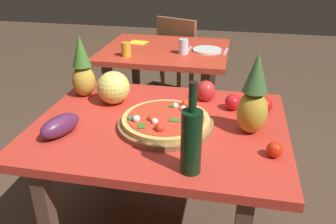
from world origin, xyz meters
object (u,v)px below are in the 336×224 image
(wine_bottle, at_px, (191,140))
(melon, at_px, (113,88))
(display_table, at_px, (160,140))
(tomato_beside_pepper, at_px, (265,105))
(bell_pepper, at_px, (206,91))
(tomato_near_board, at_px, (233,102))
(knife_utensil, at_px, (226,52))
(eggplant, at_px, (60,126))
(pizza, at_px, (167,119))
(pineapple_left, at_px, (83,69))
(dining_chair, at_px, (181,55))
(drinking_glass_juice, at_px, (126,49))
(drinking_glass_water, at_px, (183,47))
(dinner_plate, at_px, (207,50))
(tomato_at_corner, at_px, (275,150))
(background_table, at_px, (165,62))
(pineapple_right, at_px, (254,98))
(pizza_board, at_px, (166,124))
(fork_utensil, at_px, (189,50))
(napkin_folded, at_px, (138,43))

(wine_bottle, relative_size, melon, 2.07)
(display_table, xyz_separation_m, tomato_beside_pepper, (0.48, 0.22, 0.13))
(bell_pepper, bearing_deg, melon, -164.33)
(melon, distance_m, tomato_near_board, 0.61)
(bell_pepper, distance_m, knife_utensil, 0.91)
(display_table, bearing_deg, eggplant, -154.35)
(display_table, height_order, tomato_beside_pepper, tomato_beside_pepper)
(pizza, relative_size, pineapple_left, 1.19)
(dining_chair, height_order, drinking_glass_juice, dining_chair)
(dining_chair, bearing_deg, drinking_glass_juice, 94.05)
(drinking_glass_water, bearing_deg, dinner_plate, 31.87)
(melon, relative_size, tomato_at_corner, 2.66)
(pineapple_left, bearing_deg, tomato_beside_pepper, -1.07)
(background_table, bearing_deg, pineapple_left, -104.00)
(pineapple_left, distance_m, pineapple_right, 0.91)
(tomato_beside_pepper, relative_size, knife_utensil, 0.42)
(tomato_beside_pepper, xyz_separation_m, drinking_glass_water, (-0.54, 0.89, 0.02))
(tomato_beside_pepper, bearing_deg, bell_pepper, 163.91)
(knife_utensil, bearing_deg, pizza_board, -94.19)
(pizza, xyz_separation_m, dinner_plate, (0.06, 1.24, -0.03))
(eggplant, height_order, tomato_at_corner, eggplant)
(wine_bottle, relative_size, dinner_plate, 1.59)
(pineapple_left, height_order, knife_utensil, pineapple_left)
(pineapple_right, bearing_deg, dinner_plate, 104.25)
(pineapple_left, distance_m, drinking_glass_juice, 0.73)
(dining_chair, bearing_deg, pineapple_right, 128.97)
(tomato_near_board, bearing_deg, pizza_board, -140.04)
(wine_bottle, relative_size, bell_pepper, 3.16)
(tomato_at_corner, bearing_deg, dining_chair, 108.96)
(wine_bottle, height_order, fork_utensil, wine_bottle)
(tomato_at_corner, xyz_separation_m, drinking_glass_water, (-0.56, 1.29, 0.02))
(drinking_glass_water, bearing_deg, wine_bottle, -79.94)
(knife_utensil, bearing_deg, fork_utensil, -174.75)
(pineapple_left, xyz_separation_m, pineapple_right, (0.88, -0.24, 0.01))
(bell_pepper, bearing_deg, pineapple_right, -53.12)
(wine_bottle, xyz_separation_m, knife_utensil, (0.05, 1.55, -0.13))
(display_table, height_order, tomato_near_board, tomato_near_board)
(drinking_glass_water, bearing_deg, pizza, -84.72)
(tomato_beside_pepper, bearing_deg, fork_utensil, 117.55)
(pineapple_left, bearing_deg, pineapple_right, -15.02)
(dinner_plate, bearing_deg, melon, -110.23)
(dining_chair, xyz_separation_m, wine_bottle, (0.39, -2.19, 0.37))
(wine_bottle, height_order, bell_pepper, wine_bottle)
(pizza_board, bearing_deg, drinking_glass_juice, 116.67)
(background_table, height_order, eggplant, eggplant)
(tomato_near_board, distance_m, napkin_folded, 1.38)
(pizza, distance_m, tomato_near_board, 0.37)
(dining_chair, relative_size, wine_bottle, 2.44)
(bell_pepper, bearing_deg, knife_utensil, 86.19)
(drinking_glass_water, bearing_deg, fork_utensil, 75.36)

